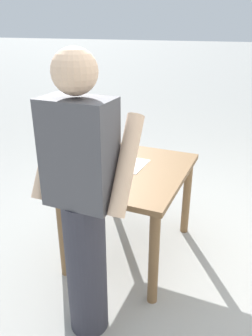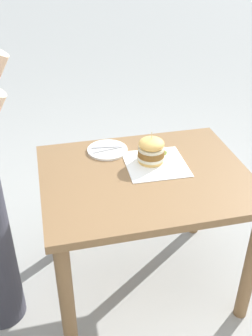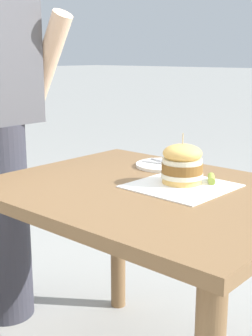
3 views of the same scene
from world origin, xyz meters
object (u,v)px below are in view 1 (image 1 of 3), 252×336
at_px(patio_table, 131,184).
at_px(pickle_spear, 117,158).
at_px(side_plate_with_forks, 91,170).
at_px(diner_across_table, 83,204).
at_px(sandwich, 121,156).

height_order(patio_table, pickle_spear, pickle_spear).
xyz_separation_m(pickle_spear, side_plate_with_forks, (0.09, 0.27, -0.01)).
bearing_deg(diner_across_table, side_plate_with_forks, -64.29).
bearing_deg(patio_table, sandwich, -28.43).
bearing_deg(sandwich, pickle_spear, -43.57).
bearing_deg(sandwich, patio_table, 151.57).
height_order(sandwich, pickle_spear, sandwich).
height_order(patio_table, side_plate_with_forks, side_plate_with_forks).
bearing_deg(side_plate_with_forks, patio_table, -152.60).
relative_size(pickle_spear, diner_across_table, 0.05).
bearing_deg(sandwich, diner_across_table, 100.04).
relative_size(patio_table, diner_across_table, 0.62).
xyz_separation_m(sandwich, diner_across_table, (-0.15, 0.86, 0.06)).
relative_size(sandwich, pickle_spear, 2.09).
xyz_separation_m(sandwich, pickle_spear, (0.07, -0.07, -0.05)).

